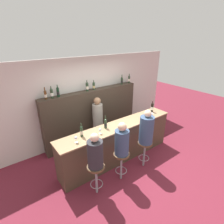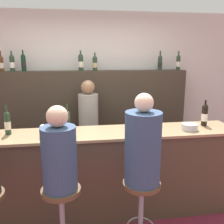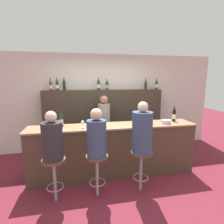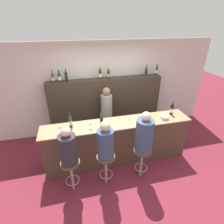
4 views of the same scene
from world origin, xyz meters
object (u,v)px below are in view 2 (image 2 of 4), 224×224
wine_glass_1 (43,128)px  metal_bowl (190,127)px  wine_bottle_backbar_3 (81,62)px  bartender (89,134)px  wine_bottle_counter_0 (7,123)px  wine_bottle_backbar_4 (95,63)px  wine_bottle_backbar_0 (1,63)px  bar_stool_middle (62,204)px  wine_bottle_backbar_5 (160,63)px  bar_stool_right (141,197)px  wine_bottle_counter_1 (67,121)px  wine_bottle_counter_2 (205,115)px  wine_bottle_backbar_2 (24,63)px  guest_seated_right (143,146)px  wine_bottle_backbar_1 (12,63)px  guest_seated_middle (59,154)px  wine_bottle_backbar_6 (178,62)px

wine_glass_1 → metal_bowl: wine_glass_1 is taller
wine_bottle_backbar_3 → bartender: size_ratio=0.20×
wine_bottle_counter_0 → wine_bottle_backbar_4: wine_bottle_backbar_4 is taller
wine_bottle_backbar_0 → bar_stool_middle: size_ratio=0.43×
wine_bottle_backbar_3 → wine_bottle_backbar_5: bearing=0.0°
bar_stool_middle → bar_stool_right: 0.76m
wine_bottle_counter_0 → bar_stool_middle: 1.11m
wine_bottle_backbar_5 → bartender: wine_bottle_backbar_5 is taller
wine_bottle_counter_1 → wine_bottle_backbar_0: wine_bottle_backbar_0 is taller
wine_glass_1 → bartender: (0.55, 0.97, -0.41)m
metal_bowl → wine_bottle_counter_0: bearing=175.7°
wine_bottle_backbar_5 → wine_bottle_counter_2: bearing=-81.2°
wine_bottle_backbar_0 → wine_bottle_backbar_3: size_ratio=0.98×
wine_bottle_counter_2 → metal_bowl: wine_bottle_counter_2 is taller
wine_bottle_backbar_4 → metal_bowl: bearing=-53.8°
bar_stool_right → wine_bottle_backbar_2: bearing=125.5°
guest_seated_right → bartender: 1.61m
bartender → bar_stool_right: bearing=-74.8°
wine_bottle_backbar_5 → wine_glass_1: size_ratio=2.25×
wine_bottle_backbar_0 → bar_stool_right: size_ratio=0.43×
wine_bottle_backbar_4 → wine_glass_1: 1.65m
wine_bottle_backbar_4 → wine_glass_1: (-0.69, -1.35, -0.64)m
wine_bottle_backbar_2 → metal_bowl: bearing=-33.1°
wine_bottle_backbar_0 → wine_bottle_backbar_4: 1.41m
wine_bottle_backbar_3 → wine_bottle_counter_1: bearing=-99.8°
wine_bottle_backbar_1 → guest_seated_middle: bearing=-68.2°
metal_bowl → wine_bottle_backbar_1: bearing=148.8°
wine_bottle_counter_1 → wine_bottle_backbar_0: (-0.98, 1.20, 0.61)m
wine_bottle_backbar_5 → wine_bottle_backbar_6: 0.32m
wine_bottle_counter_2 → wine_bottle_backbar_6: size_ratio=1.05×
wine_bottle_counter_2 → guest_seated_right: size_ratio=0.38×
wine_bottle_backbar_0 → wine_bottle_backbar_2: size_ratio=0.97×
wine_bottle_backbar_0 → wine_bottle_backbar_2: 0.32m
wine_bottle_backbar_3 → bar_stool_right: size_ratio=0.44×
wine_bottle_backbar_6 → wine_bottle_backbar_1: bearing=180.0°
wine_bottle_backbar_3 → bar_stool_right: wine_bottle_backbar_3 is taller
bar_stool_right → guest_seated_middle: bearing=180.0°
wine_bottle_backbar_4 → wine_bottle_counter_1: bearing=-109.7°
wine_bottle_backbar_0 → guest_seated_right: (1.68, -1.90, -0.69)m
guest_seated_middle → guest_seated_right: (0.76, -0.00, 0.04)m
guest_seated_middle → guest_seated_right: 0.76m
wine_bottle_counter_0 → wine_bottle_counter_2: wine_bottle_counter_0 is taller
bartender → wine_bottle_backbar_1: bearing=160.8°
bartender → wine_bottle_counter_2: bearing=-30.2°
wine_bottle_counter_2 → wine_bottle_counter_0: bearing=-180.0°
guest_seated_middle → wine_bottle_backbar_4: bearing=75.5°
wine_bottle_counter_0 → wine_bottle_backbar_2: wine_bottle_backbar_2 is taller
wine_bottle_counter_1 → bartender: size_ratio=0.21×
wine_bottle_backbar_6 → guest_seated_right: 2.32m
wine_bottle_backbar_0 → wine_bottle_backbar_6: bearing=0.0°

